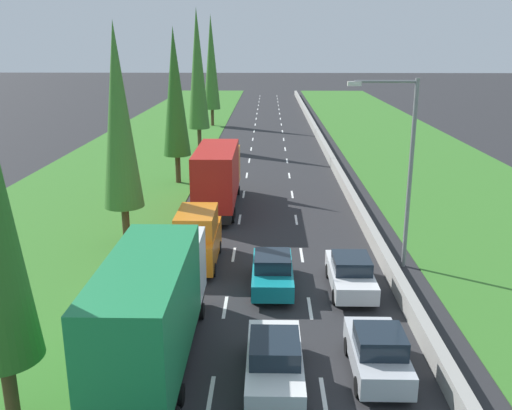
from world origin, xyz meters
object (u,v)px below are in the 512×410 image
orange_van_left_lane (198,238)px  teal_sedan_centre_lane (272,271)px  poplar_tree_fifth (211,63)px  white_sedan_right_lane (351,273)px  poplar_tree_third (175,93)px  silver_hatchback_right_lane (378,353)px  street_light_mast (404,161)px  green_box_truck_left_lane (153,308)px  poplar_tree_fourth (198,69)px  red_box_truck_left_lane (218,176)px  poplar_tree_second (119,118)px  white_sedan_centre_lane (275,361)px

orange_van_left_lane → teal_sedan_centre_lane: 4.55m
teal_sedan_centre_lane → poplar_tree_fifth: size_ratio=0.32×
white_sedan_right_lane → poplar_tree_third: size_ratio=0.38×
teal_sedan_centre_lane → silver_hatchback_right_lane: 7.54m
street_light_mast → poplar_tree_third: bearing=128.4°
green_box_truck_left_lane → orange_van_left_lane: 9.14m
poplar_tree_fifth → poplar_tree_third: bearing=-89.4°
white_sedan_right_lane → orange_van_left_lane: bearing=157.9°
silver_hatchback_right_lane → poplar_tree_fourth: bearing=104.7°
red_box_truck_left_lane → teal_sedan_centre_lane: bearing=-74.4°
poplar_tree_second → poplar_tree_third: poplar_tree_third is taller
green_box_truck_left_lane → orange_van_left_lane: size_ratio=1.92×
poplar_tree_third → poplar_tree_fourth: bearing=90.0°
teal_sedan_centre_lane → silver_hatchback_right_lane: size_ratio=1.15×
red_box_truck_left_lane → street_light_mast: size_ratio=1.04×
green_box_truck_left_lane → poplar_tree_fourth: size_ratio=0.68×
street_light_mast → white_sedan_right_lane: bearing=-132.7°
silver_hatchback_right_lane → orange_van_left_lane: bearing=126.6°
silver_hatchback_right_lane → poplar_tree_third: bearing=112.0°
green_box_truck_left_lane → poplar_tree_second: 13.23m
orange_van_left_lane → silver_hatchback_right_lane: bearing=-53.4°
white_sedan_centre_lane → silver_hatchback_right_lane: 3.39m
green_box_truck_left_lane → poplar_tree_third: bearing=97.2°
poplar_tree_fourth → poplar_tree_second: bearing=-91.2°
poplar_tree_second → silver_hatchback_right_lane: bearing=-47.3°
red_box_truck_left_lane → silver_hatchback_right_lane: 20.44m
silver_hatchback_right_lane → green_box_truck_left_lane: bearing=177.4°
orange_van_left_lane → silver_hatchback_right_lane: (6.99, -9.43, -0.56)m
red_box_truck_left_lane → poplar_tree_fifth: size_ratio=0.67×
poplar_tree_second → street_light_mast: 14.21m
teal_sedan_centre_lane → white_sedan_right_lane: (3.41, -0.17, 0.00)m
orange_van_left_lane → poplar_tree_second: 7.37m
street_light_mast → teal_sedan_centre_lane: bearing=-156.0°
green_box_truck_left_lane → orange_van_left_lane: (0.33, 9.10, -0.78)m
silver_hatchback_right_lane → poplar_tree_third: size_ratio=0.33×
poplar_tree_fourth → street_light_mast: size_ratio=1.54×
orange_van_left_lane → poplar_tree_fourth: size_ratio=0.35×
poplar_tree_fourth → orange_van_left_lane: bearing=-83.4°
white_sedan_right_lane → poplar_tree_fifth: 52.63m
white_sedan_right_lane → poplar_tree_fifth: bearing=102.1°
poplar_tree_fifth → red_box_truck_left_lane: bearing=-83.9°
orange_van_left_lane → poplar_tree_fifth: size_ratio=0.35×
white_sedan_right_lane → poplar_tree_second: poplar_tree_second is taller
white_sedan_centre_lane → teal_sedan_centre_lane: same height
red_box_truck_left_lane → white_sedan_right_lane: bearing=-61.4°
red_box_truck_left_lane → poplar_tree_second: poplar_tree_second is taller
red_box_truck_left_lane → silver_hatchback_right_lane: bearing=-70.4°
orange_van_left_lane → poplar_tree_second: size_ratio=0.42×
green_box_truck_left_lane → silver_hatchback_right_lane: bearing=-2.6°
orange_van_left_lane → teal_sedan_centre_lane: orange_van_left_lane is taller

